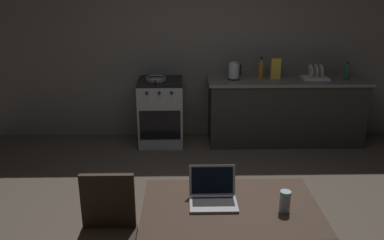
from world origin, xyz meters
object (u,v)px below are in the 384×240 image
object	(u,v)px
dining_table	(230,216)
drinking_glass	(285,201)
electric_kettle	(234,71)
bottle	(347,71)
stove_oven	(161,112)
frying_pan	(156,79)
dish_rack	(315,76)
bottle_b	(261,68)
cereal_box	(276,69)
chair	(107,230)
laptop	(213,196)

from	to	relation	value
dining_table	drinking_glass	xyz separation A→B (m)	(0.34, -0.07, 0.15)
electric_kettle	bottle	bearing A→B (deg)	-1.89
stove_oven	drinking_glass	bearing A→B (deg)	-72.39
frying_pan	electric_kettle	bearing A→B (deg)	1.51
dish_rack	bottle_b	size ratio (longest dim) A/B	1.19
cereal_box	stove_oven	bearing A→B (deg)	-179.18
chair	bottle_b	world-z (taller)	bottle_b
laptop	bottle_b	size ratio (longest dim) A/B	1.12
cereal_box	bottle_b	distance (m)	0.20
drinking_glass	stove_oven	bearing A→B (deg)	107.61
laptop	dish_rack	bearing A→B (deg)	69.41
bottle_b	stove_oven	bearing A→B (deg)	-176.56
dining_table	laptop	size ratio (longest dim) A/B	3.69
bottle	laptop	bearing A→B (deg)	-124.94
electric_kettle	dining_table	bearing A→B (deg)	-97.15
cereal_box	dish_rack	bearing A→B (deg)	-2.12
chair	drinking_glass	bearing A→B (deg)	16.69
laptop	chair	bearing A→B (deg)	-171.74
dining_table	bottle	distance (m)	3.50
chair	dish_rack	world-z (taller)	dish_rack
drinking_glass	dish_rack	world-z (taller)	dish_rack
bottle	bottle_b	size ratio (longest dim) A/B	0.85
frying_pan	dining_table	bearing A→B (deg)	-77.06
drinking_glass	electric_kettle	bearing A→B (deg)	89.44
chair	electric_kettle	world-z (taller)	electric_kettle
dining_table	electric_kettle	xyz separation A→B (m)	(0.37, 2.97, 0.36)
chair	drinking_glass	xyz separation A→B (m)	(1.19, -0.13, 0.29)
electric_kettle	bottle_b	bearing A→B (deg)	11.94
laptop	drinking_glass	world-z (taller)	laptop
stove_oven	bottle_b	size ratio (longest dim) A/B	3.16
stove_oven	electric_kettle	xyz separation A→B (m)	(0.99, 0.00, 0.57)
laptop	frying_pan	bearing A→B (deg)	109.14
cereal_box	laptop	bearing A→B (deg)	-109.79
electric_kettle	dish_rack	xyz separation A→B (m)	(1.11, -0.00, -0.07)
chair	dining_table	bearing A→B (deg)	18.99
electric_kettle	frying_pan	world-z (taller)	electric_kettle
frying_pan	drinking_glass	bearing A→B (deg)	-71.31
cereal_box	frying_pan	bearing A→B (deg)	-178.31
dining_table	bottle_b	world-z (taller)	bottle_b
stove_oven	dish_rack	world-z (taller)	dish_rack
bottle	drinking_glass	size ratio (longest dim) A/B	1.66
electric_kettle	drinking_glass	world-z (taller)	electric_kettle
dining_table	dish_rack	distance (m)	3.34
electric_kettle	dish_rack	bearing A→B (deg)	-0.00
electric_kettle	frying_pan	size ratio (longest dim) A/B	0.54
electric_kettle	bottle_b	size ratio (longest dim) A/B	0.83
dining_table	frying_pan	bearing A→B (deg)	102.94
stove_oven	dining_table	xyz separation A→B (m)	(0.62, -2.97, 0.21)
frying_pan	cereal_box	bearing A→B (deg)	1.69
laptop	bottle_b	world-z (taller)	bottle_b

